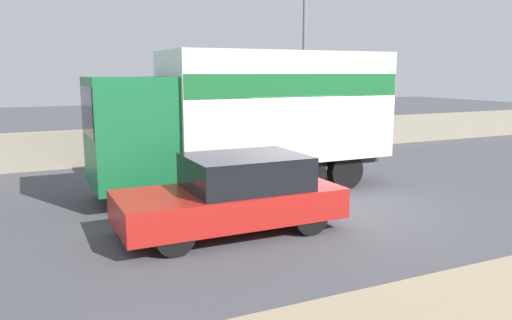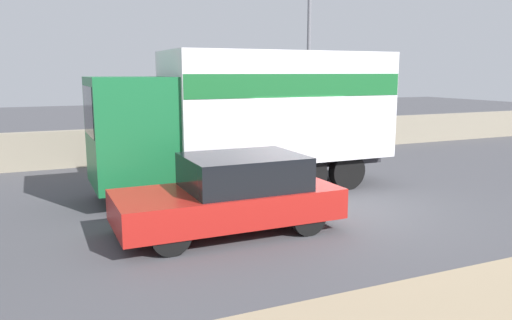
# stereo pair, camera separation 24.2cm
# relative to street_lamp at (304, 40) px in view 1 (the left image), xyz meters

# --- Properties ---
(ground_plane) EXTENTS (80.00, 80.00, 0.00)m
(ground_plane) POSITION_rel_street_lamp_xyz_m (-3.58, -7.08, -4.23)
(ground_plane) COLOR #47474C
(stone_wall_backdrop) EXTENTS (60.00, 0.35, 1.20)m
(stone_wall_backdrop) POSITION_rel_street_lamp_xyz_m (-3.58, 0.71, -3.63)
(stone_wall_backdrop) COLOR gray
(stone_wall_backdrop) RESTS_ON ground_plane
(street_lamp) EXTENTS (0.56, 0.28, 7.36)m
(street_lamp) POSITION_rel_street_lamp_xyz_m (0.00, 0.00, 0.00)
(street_lamp) COLOR slate
(street_lamp) RESTS_ON ground_plane
(box_truck) EXTENTS (7.65, 2.52, 3.57)m
(box_truck) POSITION_rel_street_lamp_xyz_m (-4.23, -4.58, -2.14)
(box_truck) COLOR #196B38
(box_truck) RESTS_ON ground_plane
(car_hatchback) EXTENTS (4.28, 1.89, 1.48)m
(car_hatchback) POSITION_rel_street_lamp_xyz_m (-6.02, -7.60, -3.49)
(car_hatchback) COLOR #B21E19
(car_hatchback) RESTS_ON ground_plane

